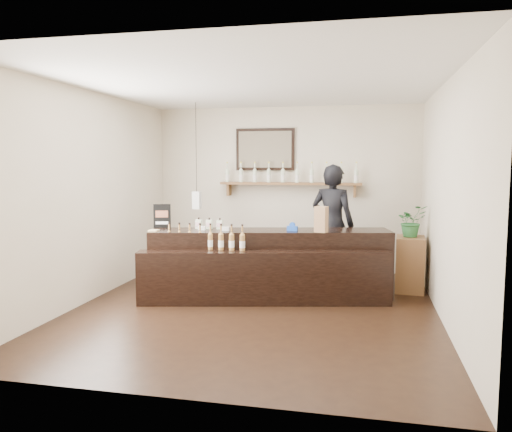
{
  "coord_description": "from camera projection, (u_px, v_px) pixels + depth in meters",
  "views": [
    {
      "loc": [
        1.32,
        -6.02,
        1.84
      ],
      "look_at": [
        -0.13,
        0.7,
        1.11
      ],
      "focal_mm": 35.0,
      "sensor_mm": 36.0,
      "label": 1
    }
  ],
  "objects": [
    {
      "name": "ground",
      "position": [
        254.0,
        309.0,
        6.32
      ],
      "size": [
        5.0,
        5.0,
        0.0
      ],
      "primitive_type": "plane",
      "color": "black",
      "rests_on": "ground"
    },
    {
      "name": "room_shell",
      "position": [
        254.0,
        174.0,
        6.15
      ],
      "size": [
        5.0,
        5.0,
        5.0
      ],
      "color": "beige",
      "rests_on": "ground"
    },
    {
      "name": "back_wall_decor",
      "position": [
        275.0,
        168.0,
        8.48
      ],
      "size": [
        2.66,
        0.96,
        1.69
      ],
      "color": "brown",
      "rests_on": "ground"
    },
    {
      "name": "counter",
      "position": [
        268.0,
        266.0,
        6.83
      ],
      "size": [
        3.35,
        1.55,
        1.08
      ],
      "color": "black",
      "rests_on": "ground"
    },
    {
      "name": "promo_sign",
      "position": [
        162.0,
        216.0,
        7.11
      ],
      "size": [
        0.24,
        0.09,
        0.34
      ],
      "color": "black",
      "rests_on": "counter"
    },
    {
      "name": "paper_bag",
      "position": [
        321.0,
        219.0,
        6.66
      ],
      "size": [
        0.19,
        0.16,
        0.35
      ],
      "color": "#9B6F4B",
      "rests_on": "counter"
    },
    {
      "name": "tape_dispenser",
      "position": [
        292.0,
        227.0,
        6.81
      ],
      "size": [
        0.15,
        0.08,
        0.12
      ],
      "color": "blue",
      "rests_on": "counter"
    },
    {
      "name": "side_cabinet",
      "position": [
        410.0,
        264.0,
        7.2
      ],
      "size": [
        0.43,
        0.57,
        0.79
      ],
      "color": "brown",
      "rests_on": "ground"
    },
    {
      "name": "potted_plant",
      "position": [
        411.0,
        221.0,
        7.13
      ],
      "size": [
        0.54,
        0.52,
        0.46
      ],
      "primitive_type": "imported",
      "rotation": [
        0.0,
        0.0,
        0.54
      ],
      "color": "#286530",
      "rests_on": "side_cabinet"
    },
    {
      "name": "shopkeeper",
      "position": [
        333.0,
        217.0,
        7.54
      ],
      "size": [
        0.87,
        0.7,
        2.07
      ],
      "primitive_type": "imported",
      "rotation": [
        0.0,
        0.0,
        2.84
      ],
      "color": "black",
      "rests_on": "ground"
    }
  ]
}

